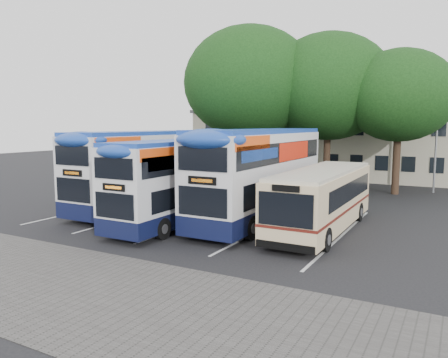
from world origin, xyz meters
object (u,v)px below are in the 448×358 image
lamp_post (437,120)px  tree_left (249,83)px  bus_dd_left (145,166)px  bus_dd_right (260,171)px  tree_mid (329,87)px  tree_right (400,96)px  bus_dd_mid (184,177)px  bus_single (323,196)px

lamp_post → tree_left: bearing=-165.0°
bus_dd_left → bus_dd_right: size_ratio=0.97×
bus_dd_right → lamp_post: bearing=63.1°
tree_left → bus_dd_right: 13.18m
tree_mid → tree_right: 5.03m
bus_dd_left → bus_dd_right: bearing=1.0°
tree_mid → tree_right: size_ratio=1.16×
tree_left → bus_dd_left: 12.13m
tree_left → bus_dd_mid: (2.53, -12.69, -5.67)m
tree_right → bus_dd_left: (-11.89, -12.27, -4.28)m
bus_dd_mid → bus_dd_right: 3.78m
lamp_post → tree_right: 3.39m
tree_mid → bus_dd_right: tree_mid is taller
bus_single → tree_mid: bearing=104.9°
lamp_post → bus_dd_left: 20.22m
bus_single → bus_dd_left: bearing=177.9°
tree_mid → bus_dd_right: 13.53m
bus_dd_mid → bus_dd_right: size_ratio=0.89×
bus_dd_mid → bus_single: 6.68m
lamp_post → bus_dd_right: bearing=-116.9°
tree_left → tree_mid: tree_left is taller
bus_dd_mid → bus_dd_right: bus_dd_right is taller
tree_right → bus_single: tree_right is taller
bus_dd_right → bus_single: (3.32, -0.52, -0.93)m
lamp_post → bus_single: 15.43m
bus_single → tree_left: bearing=129.0°
tree_right → bus_single: bearing=-96.7°
lamp_post → bus_single: bearing=-104.6°
tree_mid → tree_left: bearing=-160.4°
tree_right → bus_dd_left: size_ratio=0.93×
tree_right → bus_dd_left: bearing=-134.1°
tree_mid → bus_dd_mid: bearing=-101.5°
bus_dd_right → bus_single: bearing=-8.9°
lamp_post → tree_right: bearing=-140.7°
bus_dd_left → bus_dd_right: (7.09, 0.13, 0.08)m
tree_left → bus_dd_mid: tree_left is taller
lamp_post → bus_single: lamp_post is taller
bus_dd_left → tree_mid: bearing=61.3°
lamp_post → bus_dd_mid: size_ratio=0.93×
tree_left → bus_dd_right: (5.67, -10.60, -5.40)m
tree_mid → bus_single: 14.78m
lamp_post → tree_mid: size_ratio=0.79×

